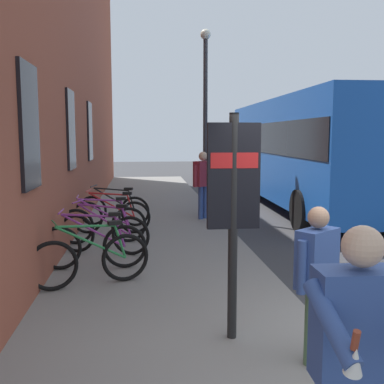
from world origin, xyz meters
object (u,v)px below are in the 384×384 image
at_px(bicycle_mid_rack, 93,245).
at_px(tourist_with_hotdogs, 360,344).
at_px(bicycle_under_window, 103,224).
at_px(street_lamp, 205,106).
at_px(bicycle_leaning_wall, 104,233).
at_px(bicycle_nearest_sign, 114,210).
at_px(transit_info_sign, 233,191).
at_px(pedestrian_by_facade, 317,269).
at_px(bicycle_far_end, 91,260).
at_px(pedestrian_crossing_street, 203,178).
at_px(city_bus, 304,147).
at_px(bicycle_by_door, 111,216).

height_order(bicycle_mid_rack, tourist_with_hotdogs, tourist_with_hotdogs).
xyz_separation_m(bicycle_under_window, street_lamp, (3.37, -2.55, 2.59)).
bearing_deg(street_lamp, bicycle_leaning_wall, 149.62).
relative_size(bicycle_nearest_sign, transit_info_sign, 0.72).
height_order(bicycle_mid_rack, pedestrian_by_facade, pedestrian_by_facade).
distance_m(bicycle_far_end, bicycle_under_window, 2.67).
bearing_deg(bicycle_nearest_sign, pedestrian_crossing_street, -72.72).
xyz_separation_m(bicycle_far_end, bicycle_mid_rack, (0.86, 0.06, 0.00)).
distance_m(bicycle_nearest_sign, pedestrian_by_facade, 7.38).
relative_size(bicycle_leaning_wall, pedestrian_crossing_street, 0.98).
relative_size(bicycle_under_window, city_bus, 0.17).
xyz_separation_m(bicycle_nearest_sign, pedestrian_crossing_street, (0.70, -2.26, 0.68)).
distance_m(bicycle_far_end, street_lamp, 7.03).
distance_m(bicycle_by_door, street_lamp, 4.32).
height_order(bicycle_mid_rack, street_lamp, street_lamp).
bearing_deg(pedestrian_crossing_street, tourist_with_hotdogs, 177.41).
height_order(bicycle_mid_rack, bicycle_by_door, same).
bearing_deg(bicycle_by_door, city_bus, -57.32).
distance_m(bicycle_leaning_wall, tourist_with_hotdogs, 6.44).
xyz_separation_m(bicycle_far_end, transit_info_sign, (-1.90, -1.69, 1.21)).
bearing_deg(bicycle_nearest_sign, bicycle_mid_rack, 177.87).
bearing_deg(tourist_with_hotdogs, pedestrian_by_facade, -14.58).
height_order(bicycle_mid_rack, city_bus, city_bus).
xyz_separation_m(city_bus, pedestrian_by_facade, (-9.80, 3.44, -0.87)).
bearing_deg(street_lamp, pedestrian_crossing_street, 168.62).
height_order(bicycle_under_window, transit_info_sign, transit_info_sign).
bearing_deg(bicycle_under_window, bicycle_mid_rack, 179.31).
bearing_deg(bicycle_nearest_sign, street_lamp, -57.28).
distance_m(transit_info_sign, tourist_with_hotdogs, 2.48).
height_order(bicycle_mid_rack, bicycle_under_window, same).
height_order(bicycle_leaning_wall, pedestrian_crossing_street, pedestrian_crossing_street).
height_order(pedestrian_crossing_street, street_lamp, street_lamp).
xyz_separation_m(bicycle_by_door, street_lamp, (2.44, -2.45, 2.59)).
bearing_deg(bicycle_mid_rack, pedestrian_by_facade, -144.30).
relative_size(bicycle_nearest_sign, pedestrian_crossing_street, 0.99).
bearing_deg(bicycle_nearest_sign, tourist_with_hotdogs, -168.20).
relative_size(transit_info_sign, street_lamp, 0.48).
bearing_deg(city_bus, transit_info_sign, 155.85).
distance_m(tourist_with_hotdogs, street_lamp, 10.54).
bearing_deg(bicycle_leaning_wall, city_bus, -46.58).
bearing_deg(transit_info_sign, pedestrian_crossing_street, -5.20).
bearing_deg(pedestrian_by_facade, bicycle_by_door, 20.68).
distance_m(bicycle_leaning_wall, bicycle_nearest_sign, 2.65).
bearing_deg(bicycle_mid_rack, bicycle_leaning_wall, -5.99).
bearing_deg(bicycle_leaning_wall, street_lamp, -30.38).
xyz_separation_m(bicycle_leaning_wall, pedestrian_crossing_street, (3.35, -2.30, 0.68)).
height_order(bicycle_leaning_wall, bicycle_nearest_sign, same).
xyz_separation_m(bicycle_under_window, city_bus, (4.62, -5.85, 1.41)).
distance_m(bicycle_under_window, bicycle_by_door, 0.93).
height_order(transit_info_sign, pedestrian_crossing_street, transit_info_sign).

